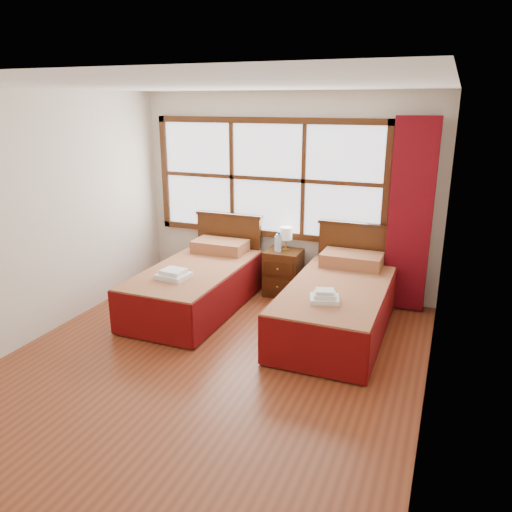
% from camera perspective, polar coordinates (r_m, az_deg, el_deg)
% --- Properties ---
extents(floor, '(4.50, 4.50, 0.00)m').
position_cam_1_polar(floor, '(5.07, -5.14, -12.01)').
color(floor, brown).
rests_on(floor, ground).
extents(ceiling, '(4.50, 4.50, 0.00)m').
position_cam_1_polar(ceiling, '(4.42, -6.08, 18.85)').
color(ceiling, white).
rests_on(ceiling, wall_back).
extents(wall_back, '(4.00, 0.00, 4.00)m').
position_cam_1_polar(wall_back, '(6.60, 3.42, 7.03)').
color(wall_back, silver).
rests_on(wall_back, floor).
extents(wall_left, '(0.00, 4.50, 4.50)m').
position_cam_1_polar(wall_left, '(5.75, -23.64, 4.07)').
color(wall_left, silver).
rests_on(wall_left, floor).
extents(wall_right, '(0.00, 4.50, 4.50)m').
position_cam_1_polar(wall_right, '(4.09, 20.21, -0.46)').
color(wall_right, silver).
rests_on(wall_right, floor).
extents(window, '(3.16, 0.06, 1.56)m').
position_cam_1_polar(window, '(6.62, 1.27, 8.83)').
color(window, white).
rests_on(window, wall_back).
extents(curtain, '(0.50, 0.16, 2.30)m').
position_cam_1_polar(curtain, '(6.19, 17.21, 4.35)').
color(curtain, maroon).
rests_on(curtain, wall_back).
extents(bed_left, '(1.04, 2.06, 1.01)m').
position_cam_1_polar(bed_left, '(6.23, -6.70, -3.17)').
color(bed_left, '#3C1E0C').
rests_on(bed_left, floor).
extents(bed_right, '(1.06, 2.08, 1.03)m').
position_cam_1_polar(bed_right, '(5.65, 9.35, -5.40)').
color(bed_right, '#3C1E0C').
rests_on(bed_right, floor).
extents(nightstand, '(0.46, 0.45, 0.61)m').
position_cam_1_polar(nightstand, '(6.60, 3.12, -1.92)').
color(nightstand, '#48240F').
rests_on(nightstand, floor).
extents(towels_left, '(0.37, 0.33, 0.10)m').
position_cam_1_polar(towels_left, '(5.78, -9.39, -2.08)').
color(towels_left, white).
rests_on(towels_left, bed_left).
extents(towels_right, '(0.35, 0.32, 0.12)m').
position_cam_1_polar(towels_right, '(5.06, 7.85, -4.62)').
color(towels_right, white).
rests_on(towels_right, bed_right).
extents(lamp, '(0.16, 0.16, 0.31)m').
position_cam_1_polar(lamp, '(6.47, 3.46, 2.52)').
color(lamp, gold).
rests_on(lamp, nightstand).
extents(bottle_near, '(0.07, 0.07, 0.26)m').
position_cam_1_polar(bottle_near, '(6.44, 2.62, 1.53)').
color(bottle_near, '#C2E8F9').
rests_on(bottle_near, nightstand).
extents(bottle_far, '(0.06, 0.06, 0.22)m').
position_cam_1_polar(bottle_far, '(6.47, 2.40, 1.46)').
color(bottle_far, '#C2E8F9').
rests_on(bottle_far, nightstand).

